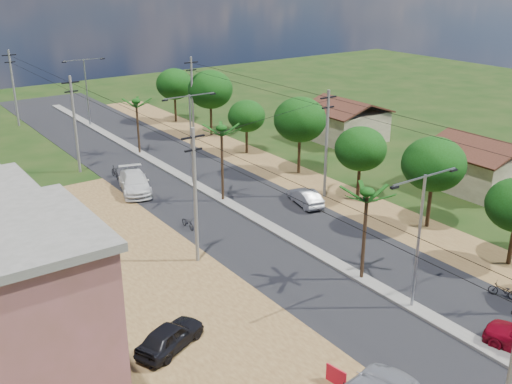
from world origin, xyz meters
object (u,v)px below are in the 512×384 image
Objects in this scene: car_white_far at (135,183)px; car_parked_dark at (170,337)px; moto_rider_east at (503,291)px; roadside_sign at (336,377)px; car_silver_mid at (306,198)px.

car_white_far reaches higher than car_parked_dark.
car_white_far is 3.35× the size of moto_rider_east.
roadside_sign is (-13.20, -0.16, 0.02)m from moto_rider_east.
car_parked_dark is 2.41× the size of moto_rider_east.
roadside_sign is at bearing 66.98° from car_silver_mid.
moto_rider_east is at bearing -134.04° from car_parked_dark.
moto_rider_east is at bearing -53.58° from car_white_far.
roadside_sign is (4.93, -6.90, -0.23)m from car_parked_dark.
car_silver_mid is 2.34× the size of moto_rider_east.
car_parked_dark is 8.49m from roadside_sign.
car_silver_mid is 22.14m from roadside_sign.
car_silver_mid is 0.97× the size of car_parked_dark.
car_white_far is 28.76m from roadside_sign.
car_silver_mid reaches higher than roadside_sign.
car_white_far reaches higher than roadside_sign.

